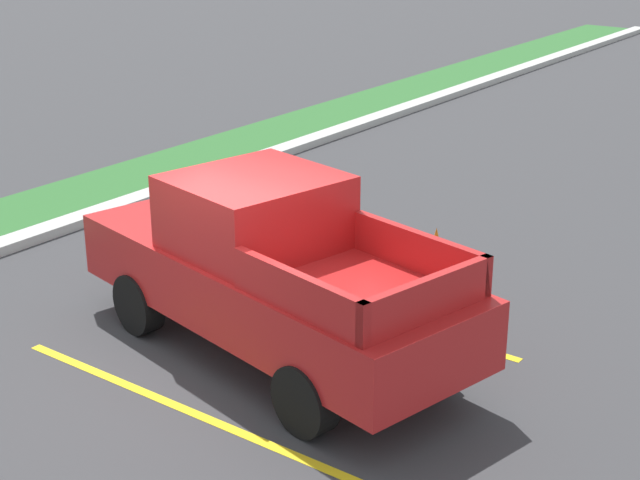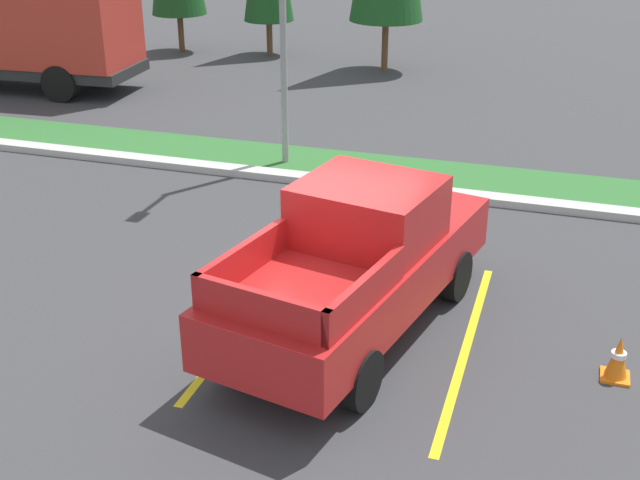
# 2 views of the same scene
# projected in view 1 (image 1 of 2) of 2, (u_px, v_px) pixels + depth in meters

# --- Properties ---
(ground_plane) EXTENTS (120.00, 120.00, 0.00)m
(ground_plane) POSITION_uv_depth(u_px,v_px,m) (216.00, 365.00, 11.16)
(ground_plane) COLOR #38383A
(parking_line_near) EXTENTS (0.12, 4.80, 0.01)m
(parking_line_near) POSITION_uv_depth(u_px,v_px,m) (181.00, 408.00, 10.26)
(parking_line_near) COLOR yellow
(parking_line_near) RESTS_ON ground
(parking_line_far) EXTENTS (0.12, 4.80, 0.01)m
(parking_line_far) POSITION_uv_depth(u_px,v_px,m) (350.00, 309.00, 12.59)
(parking_line_far) COLOR yellow
(parking_line_far) RESTS_ON ground
(pickup_truck_main) EXTENTS (2.93, 5.50, 2.10)m
(pickup_truck_main) POSITION_uv_depth(u_px,v_px,m) (270.00, 270.00, 11.10)
(pickup_truck_main) COLOR black
(pickup_truck_main) RESTS_ON ground
(traffic_cone) EXTENTS (0.36, 0.36, 0.60)m
(traffic_cone) POSITION_uv_depth(u_px,v_px,m) (436.00, 248.00, 13.84)
(traffic_cone) COLOR orange
(traffic_cone) RESTS_ON ground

